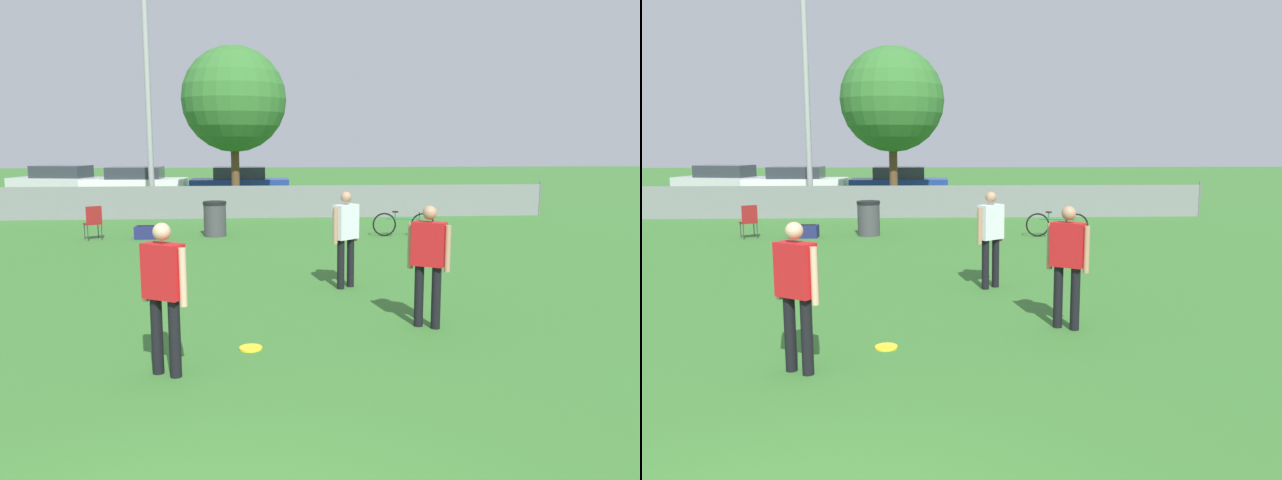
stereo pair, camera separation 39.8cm
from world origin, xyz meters
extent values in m
cube|color=gray|center=(0.00, 18.00, 0.55)|extent=(20.19, 0.03, 1.10)
cylinder|color=slate|center=(10.10, 18.00, 0.61)|extent=(0.07, 0.07, 1.21)
cylinder|color=#9E9EA3|center=(-3.56, 19.50, 4.77)|extent=(0.20, 0.20, 9.54)
cylinder|color=brown|center=(-0.69, 21.41, 1.33)|extent=(0.32, 0.32, 2.67)
sphere|color=#33702D|center=(-0.69, 21.41, 4.17)|extent=(4.01, 4.01, 4.01)
cylinder|color=black|center=(1.84, 7.53, 0.44)|extent=(0.13, 0.13, 0.88)
cylinder|color=black|center=(2.04, 7.69, 0.44)|extent=(0.13, 0.13, 0.88)
cube|color=silver|center=(1.94, 7.61, 1.18)|extent=(0.49, 0.45, 0.61)
sphere|color=tan|center=(1.94, 7.61, 1.62)|extent=(0.20, 0.20, 0.20)
cylinder|color=tan|center=(1.73, 7.45, 1.14)|extent=(0.08, 0.08, 0.64)
cylinder|color=tan|center=(2.14, 7.78, 1.14)|extent=(0.08, 0.08, 0.64)
cylinder|color=black|center=(-0.67, 3.66, 0.44)|extent=(0.13, 0.13, 0.88)
cylinder|color=black|center=(-0.45, 3.54, 0.44)|extent=(0.13, 0.13, 0.88)
cube|color=red|center=(-0.56, 3.60, 1.18)|extent=(0.50, 0.42, 0.61)
sphere|color=#D8AD8C|center=(-0.56, 3.60, 1.62)|extent=(0.20, 0.20, 0.20)
cylinder|color=#D8AD8C|center=(-0.79, 3.74, 1.14)|extent=(0.08, 0.08, 0.64)
cylinder|color=#D8AD8C|center=(-0.33, 3.47, 1.14)|extent=(0.08, 0.08, 0.64)
cylinder|color=black|center=(2.68, 5.21, 0.44)|extent=(0.13, 0.13, 0.88)
cylinder|color=black|center=(2.89, 5.08, 0.44)|extent=(0.13, 0.13, 0.88)
cube|color=red|center=(2.78, 5.14, 1.18)|extent=(0.50, 0.42, 0.61)
sphere|color=tan|center=(2.78, 5.14, 1.62)|extent=(0.20, 0.20, 0.20)
cylinder|color=tan|center=(2.56, 5.28, 1.14)|extent=(0.08, 0.08, 0.64)
cylinder|color=tan|center=(3.01, 5.00, 1.14)|extent=(0.08, 0.08, 0.64)
cylinder|color=yellow|center=(0.35, 4.41, 0.01)|extent=(0.29, 0.29, 0.03)
torus|color=yellow|center=(0.35, 4.41, 0.01)|extent=(0.29, 0.29, 0.03)
cylinder|color=#333338|center=(-3.99, 13.88, 0.21)|extent=(0.02, 0.02, 0.41)
cylinder|color=#333338|center=(-4.30, 13.70, 0.21)|extent=(0.02, 0.02, 0.41)
cylinder|color=#333338|center=(-3.82, 13.57, 0.21)|extent=(0.02, 0.02, 0.41)
cylinder|color=#333338|center=(-4.13, 13.39, 0.21)|extent=(0.02, 0.02, 0.41)
cube|color=maroon|center=(-4.06, 13.64, 0.43)|extent=(0.55, 0.55, 0.03)
cube|color=maroon|center=(-3.97, 13.47, 0.67)|extent=(0.36, 0.22, 0.46)
torus|color=black|center=(3.75, 13.60, 0.32)|extent=(0.65, 0.13, 0.65)
torus|color=black|center=(4.79, 13.47, 0.32)|extent=(0.65, 0.13, 0.65)
cylinder|color=#267238|center=(4.27, 13.53, 0.49)|extent=(0.96, 0.16, 0.04)
cylinder|color=#267238|center=(4.04, 13.56, 0.49)|extent=(0.03, 0.03, 0.33)
cylinder|color=#267238|center=(4.70, 13.48, 0.49)|extent=(0.03, 0.03, 0.30)
cube|color=black|center=(4.04, 13.56, 0.67)|extent=(0.17, 0.08, 0.04)
cylinder|color=black|center=(4.70, 13.48, 0.64)|extent=(0.08, 0.44, 0.03)
cylinder|color=#3F3F44|center=(-0.88, 14.00, 0.44)|extent=(0.61, 0.61, 0.88)
cylinder|color=black|center=(-0.88, 14.00, 0.92)|extent=(0.64, 0.64, 0.08)
cube|color=navy|center=(-2.60, 13.68, 0.17)|extent=(0.75, 0.41, 0.34)
cube|color=black|center=(-2.60, 13.68, 0.35)|extent=(0.63, 0.04, 0.02)
cylinder|color=black|center=(-7.41, 27.18, 0.32)|extent=(0.65, 0.31, 0.63)
cylinder|color=black|center=(-7.74, 25.65, 0.32)|extent=(0.65, 0.31, 0.63)
cylinder|color=black|center=(-10.18, 27.76, 0.32)|extent=(0.65, 0.31, 0.63)
cylinder|color=black|center=(-10.50, 26.23, 0.32)|extent=(0.65, 0.31, 0.63)
cube|color=#B7B7BC|center=(-8.96, 26.71, 0.56)|extent=(4.83, 2.68, 0.74)
cube|color=#2D333D|center=(-8.96, 26.71, 1.20)|extent=(2.64, 2.02, 0.55)
cylinder|color=black|center=(-4.02, 26.63, 0.33)|extent=(0.66, 0.18, 0.66)
cylinder|color=black|center=(-4.02, 25.02, 0.33)|extent=(0.66, 0.18, 0.66)
cylinder|color=black|center=(-6.84, 26.64, 0.33)|extent=(0.66, 0.18, 0.66)
cylinder|color=black|center=(-6.85, 25.03, 0.33)|extent=(0.66, 0.18, 0.66)
cube|color=white|center=(-5.43, 25.83, 0.56)|extent=(4.57, 1.85, 0.71)
cube|color=#2D333D|center=(-5.43, 25.83, 1.17)|extent=(2.38, 1.63, 0.53)
cylinder|color=black|center=(0.65, 26.10, 0.31)|extent=(0.63, 0.19, 0.63)
cylinder|color=black|center=(0.67, 24.53, 0.31)|extent=(0.63, 0.19, 0.63)
cylinder|color=black|center=(-2.05, 26.07, 0.31)|extent=(0.63, 0.19, 0.63)
cylinder|color=black|center=(-2.04, 24.51, 0.31)|extent=(0.63, 0.19, 0.63)
cube|color=navy|center=(-0.69, 25.30, 0.55)|extent=(4.38, 1.82, 0.72)
cube|color=#2D333D|center=(-0.69, 25.30, 1.17)|extent=(2.29, 1.59, 0.54)
camera|label=1|loc=(0.59, -3.15, 2.57)|focal=35.00mm
camera|label=2|loc=(0.99, -3.17, 2.57)|focal=35.00mm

